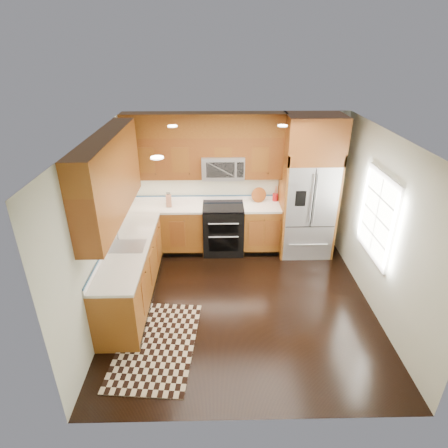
{
  "coord_description": "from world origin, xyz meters",
  "views": [
    {
      "loc": [
        -0.37,
        -4.69,
        3.72
      ],
      "look_at": [
        -0.26,
        0.6,
        1.1
      ],
      "focal_mm": 30.0,
      "sensor_mm": 36.0,
      "label": 1
    }
  ],
  "objects_px": {
    "refrigerator": "(309,188)",
    "utensil_crock": "(275,196)",
    "knife_block": "(169,200)",
    "range": "(223,229)",
    "rug": "(157,344)"
  },
  "relations": [
    {
      "from": "refrigerator",
      "to": "utensil_crock",
      "type": "bearing_deg",
      "value": 152.84
    },
    {
      "from": "range",
      "to": "knife_block",
      "type": "distance_m",
      "value": 1.16
    },
    {
      "from": "range",
      "to": "rug",
      "type": "distance_m",
      "value": 2.73
    },
    {
      "from": "knife_block",
      "to": "utensil_crock",
      "type": "xyz_separation_m",
      "value": [
        2.0,
        0.21,
        -0.01
      ]
    },
    {
      "from": "range",
      "to": "rug",
      "type": "relative_size",
      "value": 0.56
    },
    {
      "from": "refrigerator",
      "to": "rug",
      "type": "xyz_separation_m",
      "value": [
        -2.5,
        -2.48,
        -1.3
      ]
    },
    {
      "from": "range",
      "to": "rug",
      "type": "bearing_deg",
      "value": -110.69
    },
    {
      "from": "utensil_crock",
      "to": "refrigerator",
      "type": "bearing_deg",
      "value": -27.16
    },
    {
      "from": "refrigerator",
      "to": "knife_block",
      "type": "relative_size",
      "value": 9.61
    },
    {
      "from": "knife_block",
      "to": "utensil_crock",
      "type": "relative_size",
      "value": 0.91
    },
    {
      "from": "refrigerator",
      "to": "rug",
      "type": "height_order",
      "value": "refrigerator"
    },
    {
      "from": "refrigerator",
      "to": "utensil_crock",
      "type": "distance_m",
      "value": 0.67
    },
    {
      "from": "rug",
      "to": "knife_block",
      "type": "xyz_separation_m",
      "value": [
        -0.05,
        2.55,
        1.04
      ]
    },
    {
      "from": "range",
      "to": "utensil_crock",
      "type": "bearing_deg",
      "value": 13.72
    },
    {
      "from": "utensil_crock",
      "to": "range",
      "type": "bearing_deg",
      "value": -166.28
    }
  ]
}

